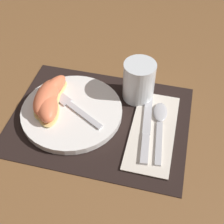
# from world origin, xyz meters

# --- Properties ---
(ground_plane) EXTENTS (3.00, 3.00, 0.00)m
(ground_plane) POSITION_xyz_m (0.00, 0.00, 0.00)
(ground_plane) COLOR brown
(placemat) EXTENTS (0.42, 0.32, 0.00)m
(placemat) POSITION_xyz_m (0.00, 0.00, 0.00)
(placemat) COLOR black
(placemat) RESTS_ON ground_plane
(plate) EXTENTS (0.24, 0.24, 0.02)m
(plate) POSITION_xyz_m (-0.07, 0.00, 0.01)
(plate) COLOR white
(plate) RESTS_ON placemat
(juice_glass) EXTENTS (0.08, 0.08, 0.10)m
(juice_glass) POSITION_xyz_m (0.07, 0.10, 0.05)
(juice_glass) COLOR silver
(juice_glass) RESTS_ON placemat
(napkin) EXTENTS (0.10, 0.24, 0.00)m
(napkin) POSITION_xyz_m (0.13, -0.01, 0.01)
(napkin) COLOR silver
(napkin) RESTS_ON placemat
(knife) EXTENTS (0.04, 0.20, 0.01)m
(knife) POSITION_xyz_m (0.12, -0.01, 0.01)
(knife) COLOR #BCBCC1
(knife) RESTS_ON napkin
(spoon) EXTENTS (0.04, 0.18, 0.01)m
(spoon) POSITION_xyz_m (0.14, 0.02, 0.01)
(spoon) COLOR #BCBCC1
(spoon) RESTS_ON napkin
(fork) EXTENTS (0.17, 0.11, 0.00)m
(fork) POSITION_xyz_m (-0.08, 0.01, 0.02)
(fork) COLOR #BCBCC1
(fork) RESTS_ON plate
(citrus_wedge_0) EXTENTS (0.07, 0.13, 0.04)m
(citrus_wedge_0) POSITION_xyz_m (-0.13, 0.03, 0.04)
(citrus_wedge_0) COLOR #F4DB84
(citrus_wedge_0) RESTS_ON plate
(citrus_wedge_1) EXTENTS (0.06, 0.12, 0.05)m
(citrus_wedge_1) POSITION_xyz_m (-0.13, 0.01, 0.04)
(citrus_wedge_1) COLOR #F4DB84
(citrus_wedge_1) RESTS_ON plate
(citrus_wedge_2) EXTENTS (0.09, 0.12, 0.04)m
(citrus_wedge_2) POSITION_xyz_m (-0.12, -0.02, 0.04)
(citrus_wedge_2) COLOR #F4DB84
(citrus_wedge_2) RESTS_ON plate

